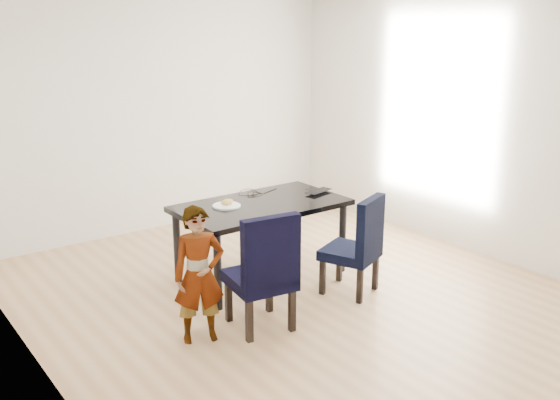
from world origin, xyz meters
TOP-DOWN VIEW (x-y plane):
  - floor at (0.00, 0.00)m, footprint 4.50×5.00m
  - wall_back at (0.00, 2.50)m, footprint 4.50×0.01m
  - wall_left at (-2.25, 0.00)m, footprint 0.01×5.00m
  - wall_right at (2.25, 0.00)m, footprint 0.01×5.00m
  - dining_table at (0.00, 0.50)m, footprint 1.60×0.90m
  - chair_left at (-0.61, -0.34)m, footprint 0.55×0.57m
  - chair_right at (0.44, -0.28)m, footprint 0.59×0.60m
  - child at (-1.11, -0.24)m, footprint 0.46×0.38m
  - plate at (-0.33, 0.60)m, footprint 0.28×0.28m
  - sandwich at (-0.31, 0.61)m, footprint 0.14×0.10m
  - laptop at (0.66, 0.49)m, footprint 0.34×0.26m
  - cable_tangle at (0.11, 0.76)m, footprint 0.19×0.19m

SIDE VIEW (x-z plane):
  - floor at x=0.00m, z-range -0.01..0.00m
  - dining_table at x=0.00m, z-range 0.00..0.75m
  - chair_right at x=0.44m, z-range 0.00..0.93m
  - chair_left at x=-0.61m, z-range 0.00..1.00m
  - child at x=-1.11m, z-range 0.00..1.09m
  - cable_tangle at x=0.11m, z-range 0.75..0.76m
  - plate at x=-0.33m, z-range 0.75..0.76m
  - laptop at x=0.66m, z-range 0.75..0.77m
  - sandwich at x=-0.31m, z-range 0.76..0.82m
  - wall_back at x=0.00m, z-range 0.00..2.70m
  - wall_left at x=-2.25m, z-range 0.00..2.70m
  - wall_right at x=2.25m, z-range 0.00..2.70m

